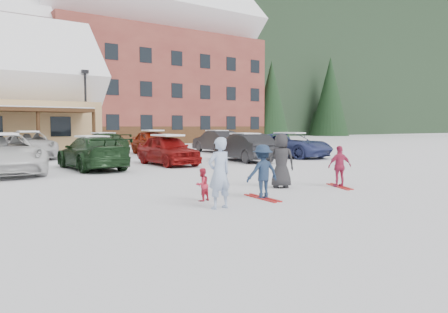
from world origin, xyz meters
TOP-DOWN VIEW (x-y plane):
  - ground at (0.00, 0.00)m, footprint 160.00×160.00m
  - alpine_hotel at (14.27, 38.00)m, footprint 31.48×14.01m
  - lamp_post at (3.83, 23.10)m, footprint 0.50×0.25m
  - conifer_1 at (30.00, 32.00)m, footprint 4.84×4.84m
  - conifer_3 at (6.00, 44.00)m, footprint 3.96×3.96m
  - conifer_4 at (34.00, 46.00)m, footprint 5.06×5.06m
  - adult_skier at (-1.18, -0.86)m, footprint 0.59×0.39m
  - toddler_red at (-0.95, 0.19)m, footprint 0.46×0.40m
  - child_navy at (0.49, -0.39)m, footprint 0.94×0.62m
  - skis_child_navy at (0.49, -0.39)m, footprint 0.37×1.41m
  - child_magenta at (3.77, -0.16)m, footprint 0.79×0.58m
  - skis_child_magenta at (3.77, -0.16)m, footprint 0.76×1.36m
  - bystander_dark at (2.21, 0.74)m, footprint 0.95×0.84m
  - parked_car_2 at (-3.86, 9.70)m, footprint 2.86×5.70m
  - parked_car_3 at (-0.43, 9.55)m, footprint 2.07×4.88m
  - parked_car_4 at (3.17, 9.51)m, footprint 1.79×4.21m
  - parked_car_5 at (7.49, 9.07)m, footprint 2.22×4.60m
  - parked_car_6 at (11.34, 9.71)m, footprint 3.11×5.49m
  - parked_car_10 at (-1.31, 17.52)m, footprint 3.07×5.77m
  - parked_car_11 at (2.96, 17.36)m, footprint 2.05×4.92m
  - parked_car_12 at (6.11, 16.92)m, footprint 2.38×4.78m
  - parked_car_13 at (10.75, 16.30)m, footprint 2.04×4.76m

SIDE VIEW (x-z plane):
  - ground at x=0.00m, z-range 0.00..0.00m
  - skis_child_navy at x=0.49m, z-range 0.00..0.03m
  - skis_child_magenta at x=3.77m, z-range 0.00..0.03m
  - toddler_red at x=-0.95m, z-range 0.00..0.81m
  - child_magenta at x=3.77m, z-range 0.00..1.25m
  - child_navy at x=0.49m, z-range 0.00..1.37m
  - parked_car_3 at x=-0.43m, z-range 0.00..1.41m
  - parked_car_4 at x=3.17m, z-range 0.00..1.42m
  - parked_car_11 at x=2.96m, z-range 0.00..1.42m
  - parked_car_6 at x=11.34m, z-range 0.00..1.45m
  - parked_car_5 at x=7.49m, z-range 0.00..1.45m
  - parked_car_13 at x=10.75m, z-range 0.00..1.53m
  - parked_car_10 at x=-1.31m, z-range 0.00..1.54m
  - parked_car_2 at x=-3.86m, z-range 0.00..1.55m
  - parked_car_12 at x=6.11m, z-range 0.00..1.56m
  - adult_skier at x=-1.18m, z-range 0.00..1.59m
  - bystander_dark at x=2.21m, z-range 0.00..1.62m
  - lamp_post at x=3.83m, z-range 0.40..6.30m
  - conifer_3 at x=6.00m, z-range 0.53..9.71m
  - conifer_1 at x=30.00m, z-range 0.65..11.87m
  - conifer_4 at x=34.00m, z-range 0.68..12.41m
  - alpine_hotel at x=14.27m, z-range -2.11..19.37m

